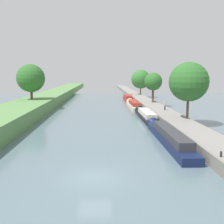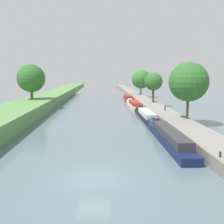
% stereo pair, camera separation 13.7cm
% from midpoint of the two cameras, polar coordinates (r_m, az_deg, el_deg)
% --- Properties ---
extents(ground_plane, '(160.00, 160.00, 0.00)m').
position_cam_midpoint_polar(ground_plane, '(19.49, -3.97, -14.43)').
color(ground_plane, slate).
extents(stone_quay, '(0.25, 260.00, 1.15)m').
position_cam_midpoint_polar(stone_quay, '(21.25, 23.30, -11.49)').
color(stone_quay, gray).
rests_on(stone_quay, ground_plane).
extents(narrowboat_navy, '(1.91, 16.56, 2.16)m').
position_cam_midpoint_polar(narrowboat_navy, '(29.52, 12.45, -5.20)').
color(narrowboat_navy, '#141E42').
rests_on(narrowboat_navy, ground_plane).
extents(narrowboat_black, '(2.01, 13.74, 2.05)m').
position_cam_midpoint_polar(narrowboat_black, '(44.63, 7.59, -0.57)').
color(narrowboat_black, black).
rests_on(narrowboat_black, ground_plane).
extents(narrowboat_cream, '(2.00, 14.41, 2.07)m').
position_cam_midpoint_polar(narrowboat_cream, '(59.84, 4.93, 1.80)').
color(narrowboat_cream, beige).
rests_on(narrowboat_cream, ground_plane).
extents(narrowboat_red, '(1.93, 12.06, 2.17)m').
position_cam_midpoint_polar(narrowboat_red, '(72.94, 3.69, 3.11)').
color(narrowboat_red, maroon).
rests_on(narrowboat_red, ground_plane).
extents(tree_rightbank_midnear, '(5.70, 5.70, 8.21)m').
position_cam_midpoint_polar(tree_rightbank_midnear, '(38.47, 16.95, 6.49)').
color(tree_rightbank_midnear, brown).
rests_on(tree_rightbank_midnear, right_towpath).
extents(tree_rightbank_midfar, '(4.07, 4.07, 6.80)m').
position_cam_midpoint_polar(tree_rightbank_midfar, '(58.81, 9.36, 6.74)').
color(tree_rightbank_midfar, brown).
rests_on(tree_rightbank_midfar, right_towpath).
extents(tree_rightbank_far, '(5.98, 5.98, 7.81)m').
position_cam_midpoint_polar(tree_rightbank_far, '(81.63, 6.60, 7.34)').
color(tree_rightbank_far, brown).
rests_on(tree_rightbank_far, right_towpath).
extents(tree_leftbank_downstream, '(5.83, 5.83, 7.33)m').
position_cam_midpoint_polar(tree_leftbank_downstream, '(55.94, -17.69, 7.25)').
color(tree_leftbank_downstream, brown).
rests_on(tree_leftbank_downstream, left_grassy_bank).
extents(person_walking, '(0.34, 0.34, 1.66)m').
position_cam_midpoint_polar(person_walking, '(46.72, 11.91, 1.47)').
color(person_walking, '#282D42').
rests_on(person_walking, right_towpath).
extents(mooring_bollard_near, '(0.16, 0.16, 0.45)m').
position_cam_midpoint_polar(mooring_bollard_near, '(22.03, 23.33, -8.72)').
color(mooring_bollard_near, black).
rests_on(mooring_bollard_near, right_towpath).
extents(mooring_bollard_far, '(0.16, 0.16, 0.45)m').
position_cam_midpoint_polar(mooring_bollard_far, '(78.38, 4.60, 3.96)').
color(mooring_bollard_far, black).
rests_on(mooring_bollard_far, right_towpath).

